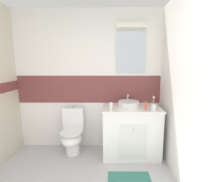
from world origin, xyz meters
name	(u,v)px	position (x,y,z in m)	size (l,w,h in m)	color
wall_back_tiled	(90,80)	(0.01, 2.45, 1.26)	(3.20, 0.20, 2.50)	white
wall_right_plain	(200,93)	(1.35, 1.20, 1.25)	(0.10, 3.48, 2.50)	white
vanity_cabinet	(131,131)	(0.75, 2.11, 0.43)	(0.95, 0.60, 0.85)	white
sink_basin	(129,103)	(0.71, 2.15, 0.90)	(0.36, 0.40, 0.18)	white
toilet	(73,132)	(-0.27, 2.16, 0.37)	(0.37, 0.50, 0.80)	white
toothbrush_cup	(154,107)	(1.07, 1.92, 0.91)	(0.07, 0.07, 0.22)	white
soap_dispenser	(111,106)	(0.41, 1.93, 0.91)	(0.05, 0.05, 0.16)	white
toothpaste_tube_upright	(146,105)	(0.95, 1.94, 0.93)	(0.03, 0.03, 0.16)	#D84C33
bath_mat	(130,181)	(0.66, 1.44, 0.01)	(0.59, 0.38, 0.01)	#337266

